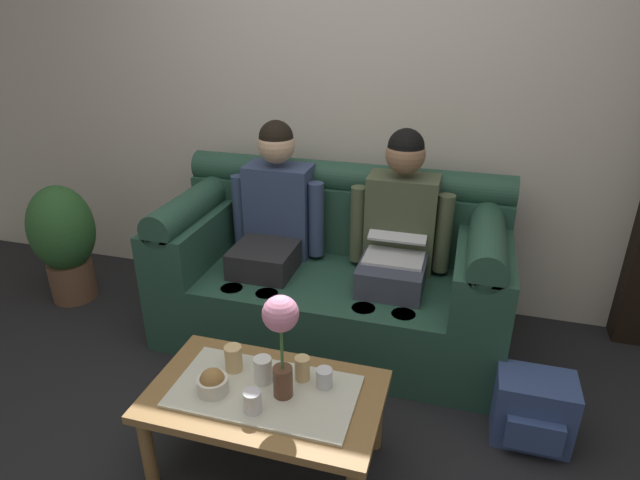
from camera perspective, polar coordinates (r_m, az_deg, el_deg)
back_wall_patterned at (r=3.25m, az=4.15°, el=17.86°), size 6.00×0.12×2.90m
couch at (r=3.07m, az=1.42°, el=-3.59°), size 1.90×0.88×0.96m
person_left at (r=3.05m, az=-5.06°, el=1.97°), size 0.56×0.67×1.22m
person_right at (r=2.89m, az=8.36°, el=0.42°), size 0.56×0.67×1.22m
coffee_table at (r=2.25m, az=-5.90°, el=-16.89°), size 0.94×0.56×0.40m
flower_vase at (r=2.00m, az=-4.21°, el=-9.66°), size 0.14×0.14×0.45m
snack_bowl at (r=2.21m, az=-11.47°, el=-14.81°), size 0.12×0.12×0.11m
cup_near_left at (r=2.22m, az=-6.15°, el=-13.71°), size 0.07×0.07×0.11m
cup_near_right at (r=2.20m, az=0.46°, el=-14.61°), size 0.07×0.07×0.08m
cup_far_center at (r=2.30m, az=-9.29°, el=-12.43°), size 0.07×0.07×0.11m
cup_far_left at (r=2.23m, az=-1.92°, el=-13.62°), size 0.06×0.06×0.10m
cup_far_right at (r=2.10m, az=-7.18°, el=-16.84°), size 0.07×0.07×0.09m
backpack_right at (r=2.65m, az=21.92°, el=-16.61°), size 0.34×0.28×0.32m
potted_plant at (r=3.75m, az=-25.86°, el=0.17°), size 0.40×0.40×0.78m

